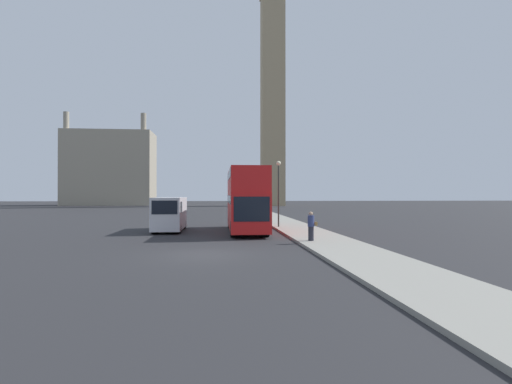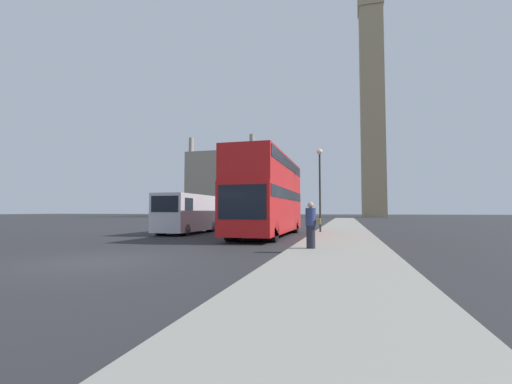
{
  "view_description": "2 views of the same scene",
  "coord_description": "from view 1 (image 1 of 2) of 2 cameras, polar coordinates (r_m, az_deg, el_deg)",
  "views": [
    {
      "loc": [
        0.72,
        -17.98,
        2.7
      ],
      "look_at": [
        3.45,
        11.76,
        2.89
      ],
      "focal_mm": 28.0,
      "sensor_mm": 36.0,
      "label": 1
    },
    {
      "loc": [
        6.94,
        -8.31,
        1.43
      ],
      "look_at": [
        0.0,
        18.12,
        2.97
      ],
      "focal_mm": 24.0,
      "sensor_mm": 36.0,
      "label": 2
    }
  ],
  "objects": [
    {
      "name": "ground_plane",
      "position": [
        18.2,
        -7.54,
        -8.89
      ],
      "size": [
        300.0,
        300.0,
        0.0
      ],
      "primitive_type": "plane",
      "color": "#28282B"
    },
    {
      "name": "sidewalk_strip",
      "position": [
        19.13,
        13.18,
        -8.24
      ],
      "size": [
        3.41,
        120.0,
        0.15
      ],
      "color": "gray",
      "rests_on": "ground_plane"
    },
    {
      "name": "clock_tower",
      "position": [
        101.62,
        2.38,
        18.45
      ],
      "size": [
        5.85,
        6.02,
        69.32
      ],
      "color": "tan",
      "rests_on": "ground_plane"
    },
    {
      "name": "building_block_distant",
      "position": [
        108.05,
        -20.09,
        3.16
      ],
      "size": [
        21.43,
        11.06,
        22.62
      ],
      "color": "#9E937F",
      "rests_on": "ground_plane"
    },
    {
      "name": "red_double_decker_bus",
      "position": [
        28.78,
        -1.43,
        -0.77
      ],
      "size": [
        2.49,
        10.11,
        4.47
      ],
      "color": "red",
      "rests_on": "ground_plane"
    },
    {
      "name": "white_van",
      "position": [
        30.07,
        -12.21,
        -2.96
      ],
      "size": [
        2.02,
        5.92,
        2.48
      ],
      "color": "silver",
      "rests_on": "ground_plane"
    },
    {
      "name": "pedestrian",
      "position": [
        22.3,
        7.88,
        -4.86
      ],
      "size": [
        0.52,
        0.36,
        1.6
      ],
      "color": "#23232D",
      "rests_on": "sidewalk_strip"
    },
    {
      "name": "street_lamp",
      "position": [
        31.72,
        3.24,
        1.3
      ],
      "size": [
        0.36,
        0.36,
        5.22
      ],
      "color": "#2D332D",
      "rests_on": "sidewalk_strip"
    }
  ]
}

